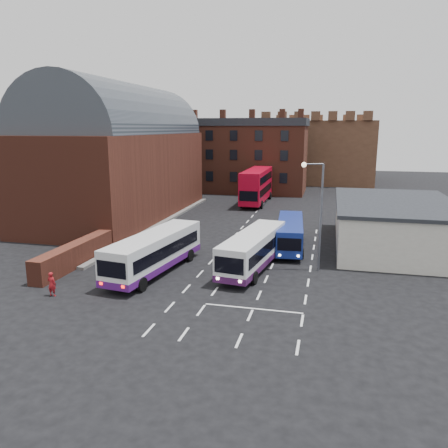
% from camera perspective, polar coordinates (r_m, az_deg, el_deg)
% --- Properties ---
extents(ground, '(180.00, 180.00, 0.00)m').
position_cam_1_polar(ground, '(30.83, -4.46, -7.92)').
color(ground, black).
extents(railway_station, '(12.00, 28.00, 16.00)m').
position_cam_1_polar(railway_station, '(54.42, -13.38, 8.89)').
color(railway_station, '#602B1E').
rests_on(railway_station, ground).
extents(forecourt_wall, '(1.20, 10.00, 1.80)m').
position_cam_1_polar(forecourt_wall, '(36.56, -18.89, -3.80)').
color(forecourt_wall, '#602B1E').
rests_on(forecourt_wall, ground).
extents(cream_building, '(10.40, 16.40, 4.25)m').
position_cam_1_polar(cream_building, '(42.70, 21.31, 0.04)').
color(cream_building, beige).
rests_on(cream_building, ground).
extents(brick_terrace, '(22.00, 10.00, 11.00)m').
position_cam_1_polar(brick_terrace, '(75.15, 2.09, 8.48)').
color(brick_terrace, brown).
rests_on(brick_terrace, ground).
extents(castle_keep, '(22.00, 22.00, 12.00)m').
position_cam_1_polar(castle_keep, '(93.60, 11.95, 9.32)').
color(castle_keep, brown).
rests_on(castle_keep, ground).
extents(bus_white_outbound, '(3.91, 11.11, 2.97)m').
position_cam_1_polar(bus_white_outbound, '(33.23, -9.03, -3.35)').
color(bus_white_outbound, silver).
rests_on(bus_white_outbound, ground).
extents(bus_white_inbound, '(3.80, 10.59, 2.82)m').
position_cam_1_polar(bus_white_inbound, '(33.74, 3.85, -3.12)').
color(bus_white_inbound, silver).
rests_on(bus_white_inbound, ground).
extents(bus_blue, '(2.95, 9.62, 2.59)m').
position_cam_1_polar(bus_blue, '(39.73, 8.63, -1.05)').
color(bus_blue, navy).
rests_on(bus_blue, ground).
extents(bus_red_double, '(3.11, 12.22, 4.89)m').
position_cam_1_polar(bus_red_double, '(62.88, 4.26, 5.02)').
color(bus_red_double, '#AF041D').
rests_on(bus_red_double, ground).
extents(street_lamp, '(1.63, 0.66, 8.27)m').
position_cam_1_polar(street_lamp, '(33.20, 12.11, 2.25)').
color(street_lamp, '#575A63').
rests_on(street_lamp, ground).
extents(pedestrian_red, '(0.61, 0.42, 1.63)m').
position_cam_1_polar(pedestrian_red, '(30.64, -21.58, -7.30)').
color(pedestrian_red, maroon).
rests_on(pedestrian_red, ground).
extents(pedestrian_beige, '(0.74, 0.61, 1.42)m').
position_cam_1_polar(pedestrian_beige, '(31.79, -15.51, -6.36)').
color(pedestrian_beige, tan).
rests_on(pedestrian_beige, ground).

